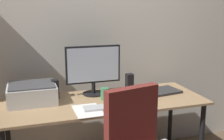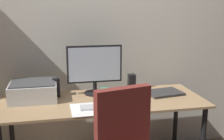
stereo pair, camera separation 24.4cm
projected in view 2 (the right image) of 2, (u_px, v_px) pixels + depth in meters
back_wall at (94, 31)px, 2.79m from camera, size 6.40×0.10×2.60m
desk at (103, 109)px, 2.45m from camera, size 1.77×0.68×0.74m
monitor at (95, 67)px, 2.55m from camera, size 0.50×0.20×0.45m
keyboard at (98, 107)px, 2.24m from camera, size 0.29×0.12×0.02m
mouse at (127, 105)px, 2.27m from camera, size 0.07×0.10×0.03m
coffee_mug at (104, 94)px, 2.44m from camera, size 0.09×0.07×0.10m
laptop at (164, 93)px, 2.60m from camera, size 0.35×0.27×0.02m
speaker_left at (56, 87)px, 2.51m from camera, size 0.06×0.07×0.17m
speaker_right at (132, 83)px, 2.66m from camera, size 0.06×0.07×0.17m
printer at (33, 91)px, 2.43m from camera, size 0.40×0.34×0.16m
paper_sheet at (84, 109)px, 2.21m from camera, size 0.21×0.30×0.00m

